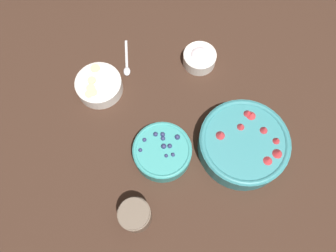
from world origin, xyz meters
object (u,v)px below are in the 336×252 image
jar_chocolate (135,215)px  bowl_cream (200,57)px  bowl_strawberries (244,143)px  bowl_blueberries (162,151)px  bowl_bananas (99,85)px

jar_chocolate → bowl_cream: bearing=135.8°
bowl_strawberries → bowl_cream: size_ratio=2.41×
bowl_strawberries → bowl_cream: bowl_strawberries is taller
bowl_blueberries → bowl_cream: (-0.24, 0.23, -0.00)m
bowl_cream → bowl_strawberries: bearing=-2.3°
bowl_strawberries → bowl_cream: (-0.32, 0.01, -0.01)m
bowl_cream → jar_chocolate: 0.53m
bowl_strawberries → bowl_bananas: size_ratio=1.79×
bowl_bananas → bowl_cream: 0.33m
bowl_blueberries → bowl_cream: 0.34m
bowl_bananas → bowl_blueberries: bearing=19.2°
bowl_blueberries → bowl_cream: bearing=136.2°
bowl_bananas → jar_chocolate: 0.41m
bowl_blueberries → bowl_bananas: bowl_blueberries is taller
jar_chocolate → bowl_blueberries: bearing=135.2°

